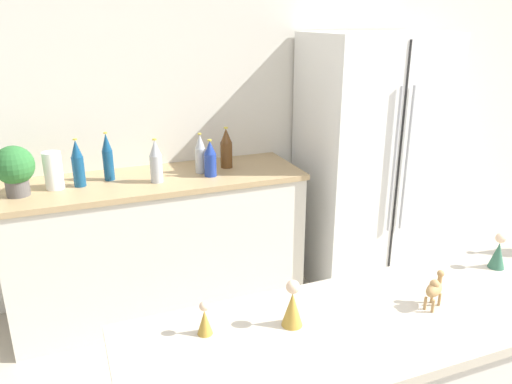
# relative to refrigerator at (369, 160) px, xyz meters

# --- Properties ---
(wall_back) EXTENTS (8.00, 0.06, 2.55)m
(wall_back) POSITION_rel_refrigerator_xyz_m (-1.08, 0.39, 0.37)
(wall_back) COLOR silver
(wall_back) RESTS_ON ground_plane
(back_counter) EXTENTS (1.90, 0.63, 0.94)m
(back_counter) POSITION_rel_refrigerator_xyz_m (-1.57, 0.06, -0.44)
(back_counter) COLOR silver
(back_counter) RESTS_ON ground_plane
(refrigerator) EXTENTS (0.94, 0.71, 1.81)m
(refrigerator) POSITION_rel_refrigerator_xyz_m (0.00, 0.00, 0.00)
(refrigerator) COLOR white
(refrigerator) RESTS_ON ground_plane
(potted_plant) EXTENTS (0.22, 0.22, 0.29)m
(potted_plant) POSITION_rel_refrigerator_xyz_m (-2.36, 0.01, 0.20)
(potted_plant) COLOR #595451
(potted_plant) RESTS_ON back_counter
(paper_towel_roll) EXTENTS (0.11, 0.11, 0.22)m
(paper_towel_roll) POSITION_rel_refrigerator_xyz_m (-2.17, 0.07, 0.15)
(paper_towel_roll) COLOR white
(paper_towel_roll) RESTS_ON back_counter
(back_bottle_0) EXTENTS (0.08, 0.08, 0.27)m
(back_bottle_0) POSITION_rel_refrigerator_xyz_m (-1.58, -0.03, 0.16)
(back_bottle_0) COLOR #B2B7BC
(back_bottle_0) RESTS_ON back_counter
(back_bottle_1) EXTENTS (0.07, 0.07, 0.26)m
(back_bottle_1) POSITION_rel_refrigerator_xyz_m (-1.27, 0.06, 0.16)
(back_bottle_1) COLOR #B2B7BC
(back_bottle_1) RESTS_ON back_counter
(back_bottle_2) EXTENTS (0.08, 0.08, 0.24)m
(back_bottle_2) POSITION_rel_refrigerator_xyz_m (-1.23, -0.04, 0.15)
(back_bottle_2) COLOR navy
(back_bottle_2) RESTS_ON back_counter
(back_bottle_3) EXTENTS (0.07, 0.07, 0.29)m
(back_bottle_3) POSITION_rel_refrigerator_xyz_m (-2.02, 0.06, 0.17)
(back_bottle_3) COLOR navy
(back_bottle_3) RESTS_ON back_counter
(back_bottle_4) EXTENTS (0.07, 0.07, 0.30)m
(back_bottle_4) POSITION_rel_refrigerator_xyz_m (-1.84, 0.12, 0.18)
(back_bottle_4) COLOR navy
(back_bottle_4) RESTS_ON back_counter
(back_bottle_5) EXTENTS (0.08, 0.08, 0.28)m
(back_bottle_5) POSITION_rel_refrigerator_xyz_m (-1.07, 0.11, 0.17)
(back_bottle_5) COLOR brown
(back_bottle_5) RESTS_ON back_counter
(camel_figurine) EXTENTS (0.10, 0.08, 0.12)m
(camel_figurine) POSITION_rel_refrigerator_xyz_m (-0.98, -1.84, 0.14)
(camel_figurine) COLOR #A87F4C
(camel_figurine) RESTS_ON bar_counter
(wise_man_figurine_blue) EXTENTS (0.06, 0.06, 0.15)m
(wise_man_figurine_blue) POSITION_rel_refrigerator_xyz_m (-0.55, -1.70, 0.13)
(wise_man_figurine_blue) COLOR #33664C
(wise_man_figurine_blue) RESTS_ON bar_counter
(wise_man_figurine_crimson) EXTENTS (0.07, 0.07, 0.16)m
(wise_man_figurine_crimson) POSITION_rel_refrigerator_xyz_m (-1.47, -1.76, 0.14)
(wise_man_figurine_crimson) COLOR #B28933
(wise_man_figurine_crimson) RESTS_ON bar_counter
(wise_man_figurine_purple) EXTENTS (0.05, 0.05, 0.11)m
(wise_man_figurine_purple) POSITION_rel_refrigerator_xyz_m (-1.75, -1.70, 0.12)
(wise_man_figurine_purple) COLOR #B28933
(wise_man_figurine_purple) RESTS_ON bar_counter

